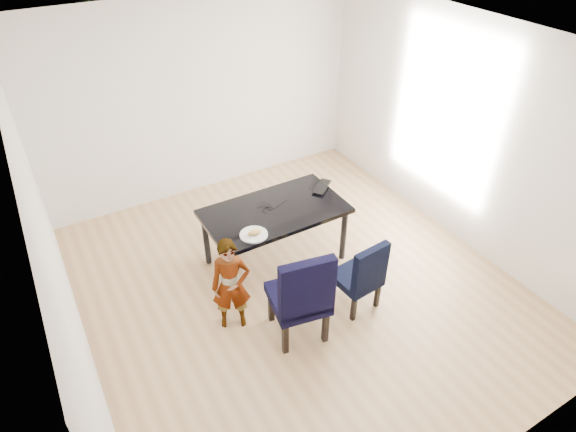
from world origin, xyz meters
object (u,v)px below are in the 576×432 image
child (231,285)px  laptop (318,186)px  chair_right (357,273)px  chair_left (298,291)px  plate (254,235)px  dining_table (275,236)px

child → laptop: (1.54, 0.80, 0.23)m
chair_right → laptop: (0.28, 1.20, 0.32)m
chair_left → laptop: (1.01, 1.22, 0.21)m
chair_left → plate: 0.80m
child → laptop: size_ratio=3.07×
child → laptop: bearing=49.7°
chair_left → chair_right: chair_left is taller
chair_left → child: (-0.52, 0.42, -0.02)m
child → plate: bearing=60.9°
chair_right → plate: chair_right is taller
dining_table → chair_right: chair_right is taller
chair_right → laptop: chair_right is taller
dining_table → plate: (-0.41, -0.30, 0.38)m
chair_right → laptop: 1.27m
dining_table → plate: 0.64m
chair_right → plate: size_ratio=3.00×
dining_table → chair_right: 1.12m
chair_right → child: child is taller
chair_right → child: size_ratio=0.83×
dining_table → child: child is taller
laptop → plate: bearing=-14.6°
chair_left → child: 0.67m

